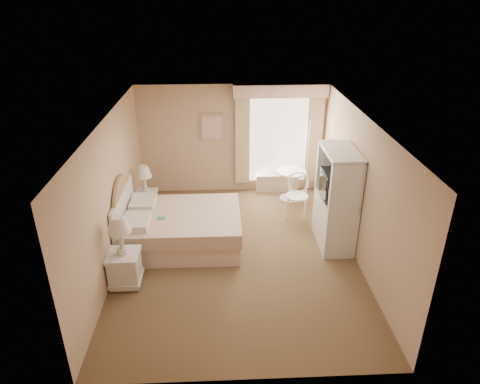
{
  "coord_description": "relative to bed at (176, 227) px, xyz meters",
  "views": [
    {
      "loc": [
        -0.26,
        -6.49,
        4.37
      ],
      "look_at": [
        0.06,
        0.3,
        1.11
      ],
      "focal_mm": 32.0,
      "sensor_mm": 36.0,
      "label": 1
    }
  ],
  "objects": [
    {
      "name": "armoire",
      "position": [
        2.93,
        -0.09,
        0.41
      ],
      "size": [
        0.56,
        1.12,
        1.86
      ],
      "color": "white",
      "rests_on": "room"
    },
    {
      "name": "window",
      "position": [
        2.17,
        2.24,
        0.98
      ],
      "size": [
        2.05,
        0.22,
        2.51
      ],
      "color": "white",
      "rests_on": "room"
    },
    {
      "name": "nightstand_near",
      "position": [
        -0.72,
        -1.18,
        0.1
      ],
      "size": [
        0.5,
        0.5,
        1.22
      ],
      "color": "white",
      "rests_on": "room"
    },
    {
      "name": "cafe_chair",
      "position": [
        2.42,
        0.99,
        0.19
      ],
      "size": [
        0.55,
        0.55,
        0.95
      ],
      "rotation": [
        0.0,
        0.0,
        -0.23
      ],
      "color": "silver",
      "rests_on": "room"
    },
    {
      "name": "round_table",
      "position": [
        2.42,
        1.78,
        0.1
      ],
      "size": [
        0.65,
        0.65,
        0.69
      ],
      "color": "silver",
      "rests_on": "room"
    },
    {
      "name": "room",
      "position": [
        1.12,
        -0.41,
        0.89
      ],
      "size": [
        4.21,
        5.51,
        2.51
      ],
      "color": "brown",
      "rests_on": "ground"
    },
    {
      "name": "framed_art",
      "position": [
        0.67,
        2.3,
        1.19
      ],
      "size": [
        0.52,
        0.04,
        0.62
      ],
      "color": "tan",
      "rests_on": "room"
    },
    {
      "name": "nightstand_far",
      "position": [
        -0.72,
        1.18,
        0.05
      ],
      "size": [
        0.45,
        0.45,
        1.09
      ],
      "color": "white",
      "rests_on": "room"
    },
    {
      "name": "bed",
      "position": [
        0.0,
        0.0,
        0.0
      ],
      "size": [
        2.15,
        1.68,
        1.49
      ],
      "color": "#D6978B",
      "rests_on": "room"
    }
  ]
}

